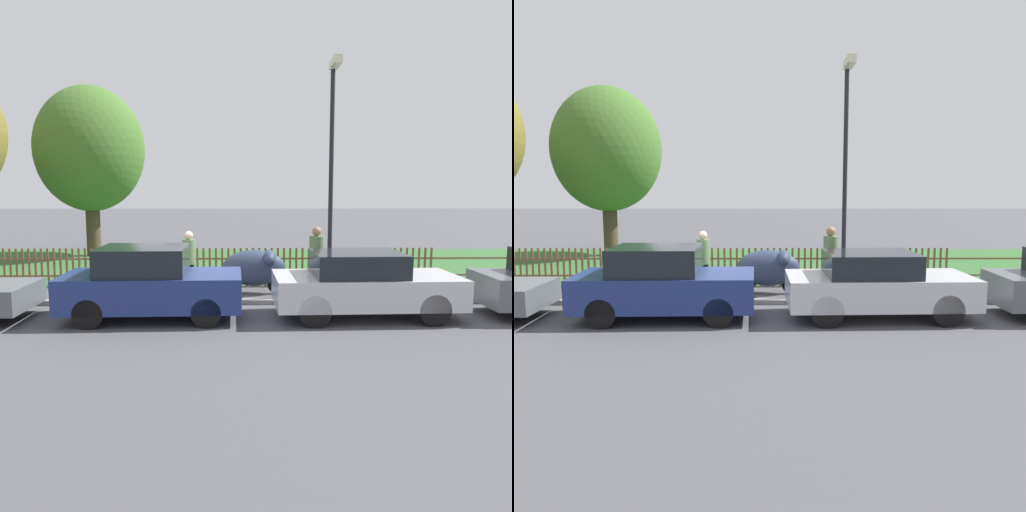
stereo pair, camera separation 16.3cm
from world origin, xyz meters
The scene contains 11 objects.
ground_plane centered at (0.00, 0.00, 0.00)m, with size 120.00×120.00×0.00m, color #4C4C51.
kerb_stone centered at (0.00, 0.10, 0.06)m, with size 31.68×0.20×0.12m, color gray.
grass_strip centered at (0.00, 6.84, 0.01)m, with size 31.68×8.85×0.01m, color #33602D.
park_fence centered at (0.00, 2.42, 0.56)m, with size 31.68×0.05×1.12m.
parked_car_black_saloon centered at (-0.39, -1.20, 0.78)m, with size 3.89×1.90×1.58m.
parked_car_navy_estate centered at (4.27, -1.16, 0.75)m, with size 4.06×1.93×1.46m.
covered_motorcycle centered at (1.94, 1.36, 0.72)m, with size 1.89×0.88×1.19m.
tree_behind_motorcycle centered at (-4.79, 9.23, 4.42)m, with size 4.45×4.45×7.01m.
pedestrian_near_fence centered at (3.51, 0.85, 1.05)m, with size 0.51×0.51×1.86m.
pedestrian_by_lamp centered at (0.16, 1.27, 0.97)m, with size 0.45×0.45×1.71m.
street_lamp centered at (3.80, 0.44, 3.67)m, with size 0.20×0.79×5.85m.
Camera 1 is at (1.72, -11.93, 2.83)m, focal length 35.00 mm.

